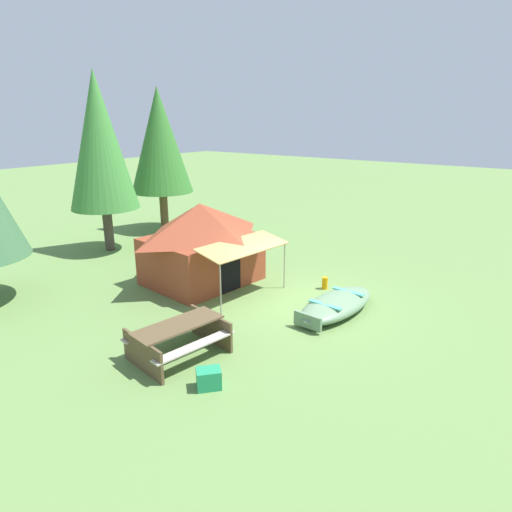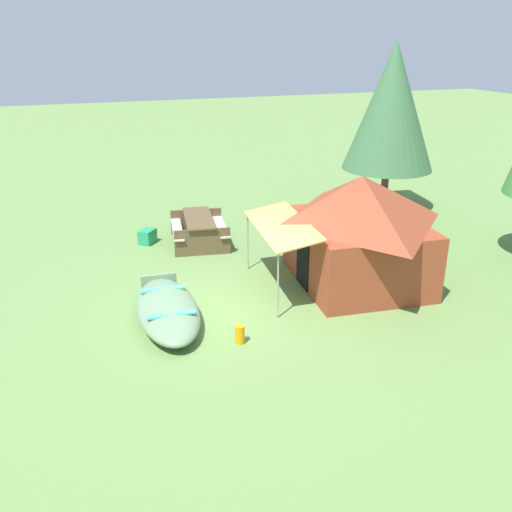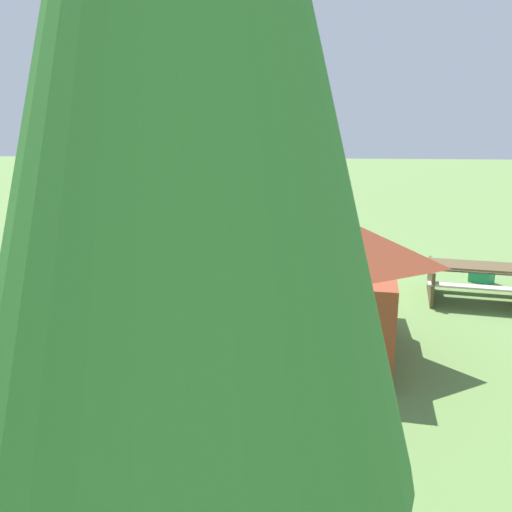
{
  "view_description": "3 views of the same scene",
  "coord_description": "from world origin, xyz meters",
  "px_view_note": "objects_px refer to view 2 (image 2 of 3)",
  "views": [
    {
      "loc": [
        -9.91,
        -5.92,
        4.97
      ],
      "look_at": [
        -0.42,
        1.08,
        1.26
      ],
      "focal_mm": 31.35,
      "sensor_mm": 36.0,
      "label": 1
    },
    {
      "loc": [
        9.79,
        -2.98,
        5.27
      ],
      "look_at": [
        -0.05,
        0.69,
        1.08
      ],
      "focal_mm": 38.78,
      "sensor_mm": 36.0,
      "label": 2
    },
    {
      "loc": [
        -0.52,
        11.24,
        3.57
      ],
      "look_at": [
        0.43,
        0.95,
        0.94
      ],
      "focal_mm": 37.94,
      "sensor_mm": 36.0,
      "label": 3
    }
  ],
  "objects_px": {
    "beached_rowboat": "(167,309)",
    "cooler_box": "(147,237)",
    "picnic_table": "(199,227)",
    "fuel_can": "(240,334)",
    "pine_tree_back_left": "(392,107)",
    "canvas_cabin_tent": "(359,228)"
  },
  "relations": [
    {
      "from": "beached_rowboat",
      "to": "picnic_table",
      "type": "distance_m",
      "value": 4.37
    },
    {
      "from": "beached_rowboat",
      "to": "fuel_can",
      "type": "bearing_deg",
      "value": 38.02
    },
    {
      "from": "beached_rowboat",
      "to": "picnic_table",
      "type": "xyz_separation_m",
      "value": [
        -4.01,
        1.73,
        0.24
      ]
    },
    {
      "from": "picnic_table",
      "to": "fuel_can",
      "type": "bearing_deg",
      "value": -7.16
    },
    {
      "from": "beached_rowboat",
      "to": "cooler_box",
      "type": "xyz_separation_m",
      "value": [
        -4.52,
        0.41,
        -0.05
      ]
    },
    {
      "from": "beached_rowboat",
      "to": "pine_tree_back_left",
      "type": "distance_m",
      "value": 10.21
    },
    {
      "from": "canvas_cabin_tent",
      "to": "picnic_table",
      "type": "relative_size",
      "value": 1.86
    },
    {
      "from": "picnic_table",
      "to": "fuel_can",
      "type": "relative_size",
      "value": 5.96
    },
    {
      "from": "canvas_cabin_tent",
      "to": "picnic_table",
      "type": "bearing_deg",
      "value": -143.41
    },
    {
      "from": "canvas_cabin_tent",
      "to": "pine_tree_back_left",
      "type": "relative_size",
      "value": 0.78
    },
    {
      "from": "fuel_can",
      "to": "canvas_cabin_tent",
      "type": "bearing_deg",
      "value": 116.71
    },
    {
      "from": "beached_rowboat",
      "to": "cooler_box",
      "type": "bearing_deg",
      "value": 174.85
    },
    {
      "from": "cooler_box",
      "to": "fuel_can",
      "type": "height_order",
      "value": "cooler_box"
    },
    {
      "from": "fuel_can",
      "to": "beached_rowboat",
      "type": "bearing_deg",
      "value": -141.98
    },
    {
      "from": "picnic_table",
      "to": "canvas_cabin_tent",
      "type": "bearing_deg",
      "value": 36.59
    },
    {
      "from": "pine_tree_back_left",
      "to": "cooler_box",
      "type": "bearing_deg",
      "value": -85.18
    },
    {
      "from": "cooler_box",
      "to": "pine_tree_back_left",
      "type": "distance_m",
      "value": 8.46
    },
    {
      "from": "beached_rowboat",
      "to": "cooler_box",
      "type": "distance_m",
      "value": 4.54
    },
    {
      "from": "canvas_cabin_tent",
      "to": "pine_tree_back_left",
      "type": "height_order",
      "value": "pine_tree_back_left"
    },
    {
      "from": "beached_rowboat",
      "to": "cooler_box",
      "type": "relative_size",
      "value": 6.52
    },
    {
      "from": "canvas_cabin_tent",
      "to": "picnic_table",
      "type": "distance_m",
      "value": 4.62
    },
    {
      "from": "picnic_table",
      "to": "pine_tree_back_left",
      "type": "distance_m",
      "value": 7.2
    }
  ]
}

